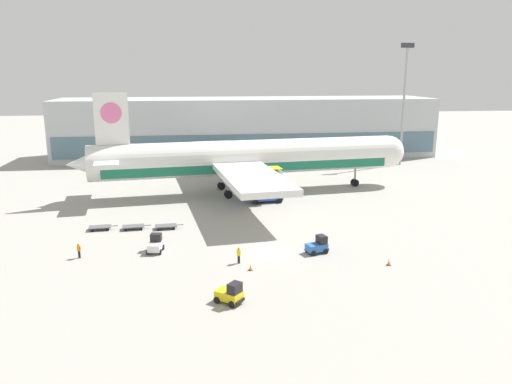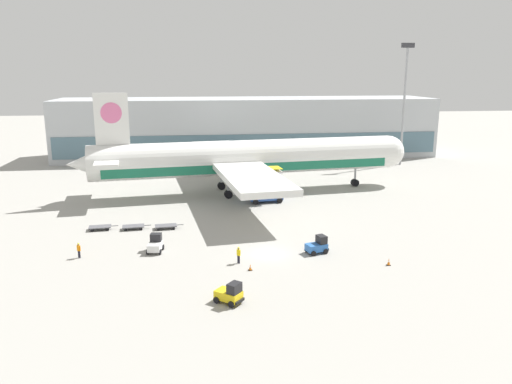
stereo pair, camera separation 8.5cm
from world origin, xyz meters
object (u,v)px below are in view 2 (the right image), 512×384
Objects in this scene: light_mast at (405,97)px; ground_crew_far at (239,254)px; airplane_main at (244,159)px; baggage_dolly_second at (133,226)px; traffic_cone_far at (250,267)px; baggage_tug_far at (230,294)px; baggage_dolly_third at (166,226)px; baggage_tug_foreground at (318,245)px; ground_crew_near at (79,249)px; baggage_dolly_lead at (100,227)px; traffic_cone_near at (389,262)px; scissor_lift_loader at (265,189)px; baggage_tug_mid at (155,244)px.

ground_crew_far is at bearing -127.30° from light_mast.
airplane_main is 15.43× the size of baggage_dolly_second.
ground_crew_far is at bearing 115.29° from traffic_cone_far.
baggage_tug_far is 0.74× the size of baggage_dolly_third.
baggage_tug_foreground reaches higher than baggage_dolly_third.
ground_crew_near is (-9.06, -9.53, 0.63)m from baggage_dolly_third.
baggage_dolly_second is at bearing -9.42° from baggage_dolly_lead.
baggage_dolly_third is (4.22, -0.33, 0.00)m from baggage_dolly_second.
airplane_main is at bearing 42.93° from baggage_dolly_second.
scissor_lift_loader is at bearing 107.74° from traffic_cone_near.
baggage_tug_foreground is (-32.29, -52.49, -14.08)m from light_mast.
ground_crew_near is at bearing -139.31° from light_mast.
light_mast is 72.30m from baggage_tug_mid.
traffic_cone_far is (-8.23, -4.15, -0.56)m from baggage_tug_foreground.
ground_crew_far is at bearing 170.41° from traffic_cone_near.
ground_crew_near is at bearing -98.35° from baggage_dolly_lead.
ground_crew_near reaches higher than baggage_dolly_lead.
airplane_main is 37.30m from traffic_cone_near.
scissor_lift_loader is (2.67, -6.55, -3.76)m from airplane_main.
baggage_tug_mid is at bearing -122.23° from airplane_main.
traffic_cone_far is at bearing 109.72° from baggage_tug_far.
baggage_dolly_second is 2.17× the size of ground_crew_near.
airplane_main is 31.13m from baggage_tug_foreground.
ground_crew_far is (17.37, -3.86, 0.08)m from ground_crew_near.
baggage_dolly_second is at bearing 130.48° from traffic_cone_far.
ground_crew_near is (-58.90, -50.64, -13.94)m from light_mast.
baggage_tug_foreground is 4.22× the size of traffic_cone_far.
scissor_lift_loader is 2.01× the size of baggage_tug_foreground.
baggage_dolly_third is 2.17× the size of ground_crew_near.
baggage_tug_mid is at bearing -135.56° from light_mast.
traffic_cone_far is at bearing -13.53° from ground_crew_far.
baggage_tug_far is 27.92m from baggage_dolly_lead.
baggage_dolly_third is at bearing 146.34° from traffic_cone_near.
baggage_tug_foreground is 3.57× the size of traffic_cone_near.
light_mast reaches higher than ground_crew_far.
light_mast reaches higher than airplane_main.
baggage_dolly_second is at bearing 170.25° from baggage_dolly_third.
airplane_main reaches higher than ground_crew_near.
baggage_dolly_lead is 21.93m from ground_crew_far.
baggage_tug_foreground is at bearing -121.60° from light_mast.
scissor_lift_loader reaches higher than ground_crew_near.
baggage_dolly_second is (-10.87, 23.12, -0.49)m from baggage_tug_far.
baggage_dolly_third is (-6.65, 22.79, -0.49)m from baggage_tug_far.
baggage_tug_far is 3.62× the size of traffic_cone_near.
baggage_tug_foreground is 0.99× the size of baggage_tug_far.
baggage_dolly_third is (-17.55, 11.39, -0.49)m from baggage_tug_foreground.
light_mast is at bearing 103.87° from ground_crew_far.
baggage_tug_far reaches higher than baggage_dolly_lead.
light_mast is 78.92m from ground_crew_near.
light_mast is at bearing 32.94° from scissor_lift_loader.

